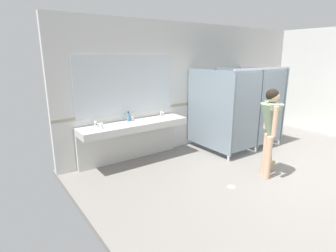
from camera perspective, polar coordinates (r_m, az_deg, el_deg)
name	(u,v)px	position (r m, az deg, el deg)	size (l,w,h in m)	color
ground_plane	(283,174)	(5.83, 23.22, -9.43)	(7.35, 5.45, 0.10)	gray
wall_back	(200,85)	(6.97, 6.89, 8.62)	(7.35, 0.12, 2.95)	silver
wall_back_tile_band	(202,102)	(6.99, 7.14, 5.09)	(7.35, 0.01, 0.06)	#9E937F
vanity_counter	(133,132)	(5.72, -7.42, -1.37)	(2.33, 0.55, 0.99)	silver
mirror_panel	(127,85)	(5.69, -8.71, 8.64)	(2.23, 0.02, 1.20)	silver
bathroom_stalls	(243,106)	(6.71, 15.59, 4.01)	(1.93, 1.45, 1.96)	gray
person_standing	(270,123)	(5.16, 20.90, 0.70)	(0.56, 0.56, 1.66)	#DBAD89
handbag	(268,166)	(5.72, 20.45, -7.90)	(0.28, 0.12, 0.34)	tan
soap_dispenser	(128,117)	(5.68, -8.40, 1.89)	(0.07, 0.07, 0.21)	teal
paper_cup	(101,126)	(5.23, -13.98, 0.01)	(0.07, 0.07, 0.11)	white
floor_drain_cover	(231,187)	(4.93, 13.31, -12.43)	(0.14, 0.14, 0.01)	#B7BABF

